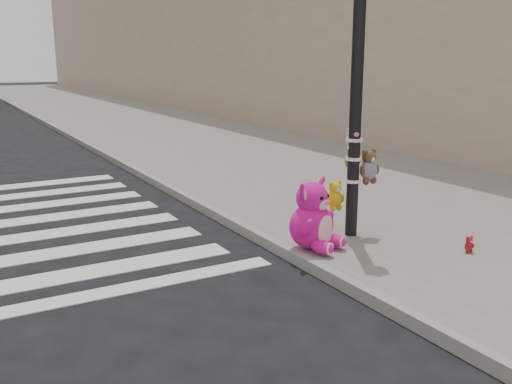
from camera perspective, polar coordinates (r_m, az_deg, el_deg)
ground at (r=5.21m, az=-0.91°, el=-15.26°), size 120.00×120.00×0.00m
sidewalk_near at (r=15.94m, az=-2.42°, el=4.55°), size 7.00×80.00×0.14m
curb_edge at (r=14.71m, az=-14.48°, el=3.40°), size 0.12×80.00×0.15m
bld_near at (r=27.28m, az=-1.84°, el=18.57°), size 5.00×60.00×10.00m
signal_pole at (r=7.60m, az=9.97°, el=7.23°), size 0.72×0.49×4.00m
pink_bunny at (r=7.15m, az=5.77°, el=-2.83°), size 0.77×0.82×0.91m
red_teddy at (r=7.53m, az=20.52°, el=-4.92°), size 0.16×0.13×0.21m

